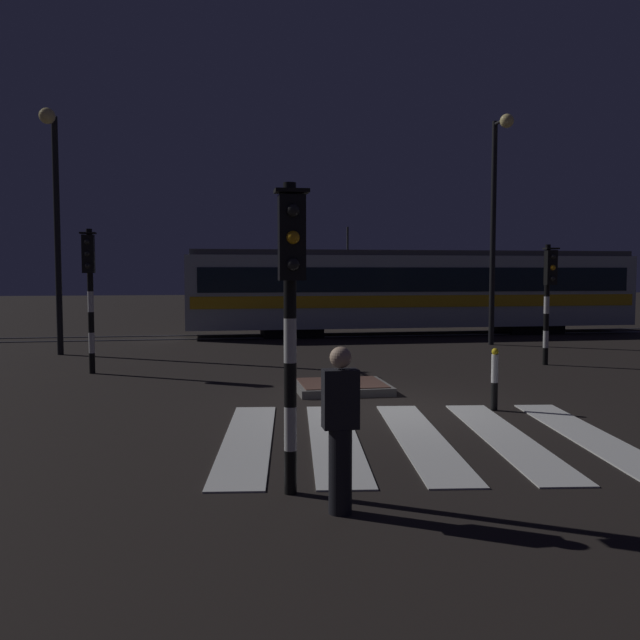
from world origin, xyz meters
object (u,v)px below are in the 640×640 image
(traffic_light_corner_far_right, at_px, (549,286))
(traffic_light_kerb_mid_left, at_px, (291,291))
(tram, at_px, (413,289))
(street_lamp_trackside_right, at_px, (497,203))
(street_lamp_trackside_left, at_px, (55,203))
(pedestrian_waiting_at_kerb, at_px, (340,428))
(bollard_island_edge, at_px, (495,379))
(traffic_light_corner_far_left, at_px, (90,279))

(traffic_light_corner_far_right, distance_m, traffic_light_kerb_mid_left, 12.15)
(traffic_light_corner_far_right, bearing_deg, traffic_light_kerb_mid_left, -130.58)
(traffic_light_kerb_mid_left, relative_size, tram, 0.19)
(street_lamp_trackside_right, bearing_deg, traffic_light_kerb_mid_left, -121.41)
(street_lamp_trackside_left, xyz_separation_m, pedestrian_waiting_at_kerb, (5.59, -14.06, -3.55))
(traffic_light_kerb_mid_left, distance_m, bollard_island_edge, 5.97)
(street_lamp_trackside_right, distance_m, tram, 5.45)
(traffic_light_corner_far_left, xyz_separation_m, bollard_island_edge, (7.75, -5.64, -1.73))
(traffic_light_corner_far_right, distance_m, tram, 9.12)
(traffic_light_corner_far_right, bearing_deg, pedestrian_waiting_at_kerb, -127.27)
(street_lamp_trackside_left, bearing_deg, street_lamp_trackside_right, 2.05)
(street_lamp_trackside_left, bearing_deg, traffic_light_corner_far_left, -68.23)
(traffic_light_corner_far_left, bearing_deg, tram, 39.10)
(traffic_light_corner_far_right, bearing_deg, bollard_island_edge, -125.82)
(traffic_light_corner_far_left, height_order, bollard_island_edge, traffic_light_corner_far_left)
(street_lamp_trackside_right, xyz_separation_m, bollard_island_edge, (-4.40, -9.97, -4.12))
(traffic_light_kerb_mid_left, distance_m, tram, 19.63)
(traffic_light_corner_far_right, distance_m, street_lamp_trackside_left, 13.94)
(traffic_light_corner_far_left, xyz_separation_m, street_lamp_trackside_right, (12.15, 4.34, 2.39))
(traffic_light_kerb_mid_left, bearing_deg, traffic_light_corner_far_left, 110.71)
(traffic_light_corner_far_right, distance_m, pedestrian_waiting_at_kerb, 12.41)
(traffic_light_corner_far_right, relative_size, tram, 0.18)
(street_lamp_trackside_right, xyz_separation_m, street_lamp_trackside_left, (-13.69, -0.49, -0.25))
(traffic_light_corner_far_left, height_order, street_lamp_trackside_left, street_lamp_trackside_left)
(pedestrian_waiting_at_kerb, bearing_deg, street_lamp_trackside_right, 60.92)
(traffic_light_corner_far_right, relative_size, traffic_light_corner_far_left, 0.91)
(street_lamp_trackside_left, distance_m, bollard_island_edge, 13.82)
(bollard_island_edge, bearing_deg, street_lamp_trackside_right, 66.17)
(traffic_light_kerb_mid_left, relative_size, pedestrian_waiting_at_kerb, 2.00)
(pedestrian_waiting_at_kerb, bearing_deg, street_lamp_trackside_left, 111.70)
(tram, bearing_deg, bollard_island_edge, -101.64)
(traffic_light_corner_far_right, relative_size, street_lamp_trackside_left, 0.45)
(traffic_light_corner_far_left, bearing_deg, bollard_island_edge, -36.05)
(traffic_light_corner_far_right, relative_size, bollard_island_edge, 2.85)
(traffic_light_corner_far_left, bearing_deg, traffic_light_corner_far_right, -1.92)
(traffic_light_corner_far_right, distance_m, traffic_light_corner_far_left, 11.54)
(traffic_light_corner_far_right, xyz_separation_m, traffic_light_kerb_mid_left, (-7.90, -9.23, 0.17))
(traffic_light_corner_far_left, relative_size, street_lamp_trackside_left, 0.50)
(bollard_island_edge, bearing_deg, pedestrian_waiting_at_kerb, -128.86)
(traffic_light_corner_far_left, xyz_separation_m, street_lamp_trackside_left, (-1.54, 3.85, 2.14))
(street_lamp_trackside_right, relative_size, pedestrian_waiting_at_kerb, 4.33)
(traffic_light_kerb_mid_left, distance_m, street_lamp_trackside_right, 16.52)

